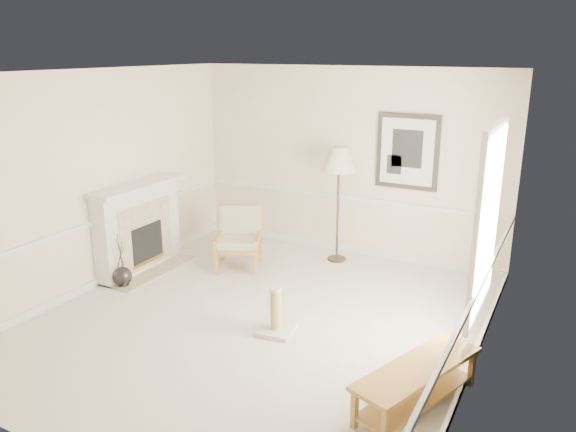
# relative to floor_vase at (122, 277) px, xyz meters

# --- Properties ---
(ground) EXTENTS (5.50, 5.50, 0.00)m
(ground) POSITION_rel_floor_vase_xyz_m (2.14, 0.01, -0.14)
(ground) COLOR silver
(ground) RESTS_ON ground
(room) EXTENTS (5.04, 5.54, 2.92)m
(room) POSITION_rel_floor_vase_xyz_m (2.28, 0.09, 1.72)
(room) COLOR beige
(room) RESTS_ON ground
(fireplace) EXTENTS (0.64, 1.64, 1.31)m
(fireplace) POSITION_rel_floor_vase_xyz_m (-0.20, 0.61, 0.50)
(fireplace) COLOR white
(fireplace) RESTS_ON ground
(floor_vase) EXTENTS (0.27, 0.27, 0.78)m
(floor_vase) POSITION_rel_floor_vase_xyz_m (0.00, 0.00, 0.00)
(floor_vase) COLOR black
(floor_vase) RESTS_ON ground
(armchair) EXTENTS (0.91, 0.93, 0.89)m
(armchair) POSITION_rel_floor_vase_xyz_m (0.97, 1.45, 0.33)
(armchair) COLOR #A47B35
(armchair) RESTS_ON ground
(floor_lamp) EXTENTS (0.63, 0.63, 1.76)m
(floor_lamp) POSITION_rel_floor_vase_xyz_m (2.19, 2.32, 1.39)
(floor_lamp) COLOR black
(floor_lamp) RESTS_ON ground
(bench) EXTENTS (0.91, 1.50, 0.41)m
(bench) POSITION_rel_floor_vase_xyz_m (4.29, -0.76, 0.13)
(bench) COLOR #A47B35
(bench) RESTS_ON ground
(scratching_post) EXTENTS (0.44, 0.44, 0.56)m
(scratching_post) POSITION_rel_floor_vase_xyz_m (2.48, -0.14, 0.03)
(scratching_post) COLOR silver
(scratching_post) RESTS_ON ground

